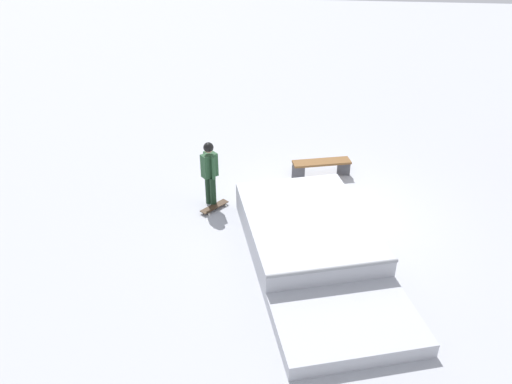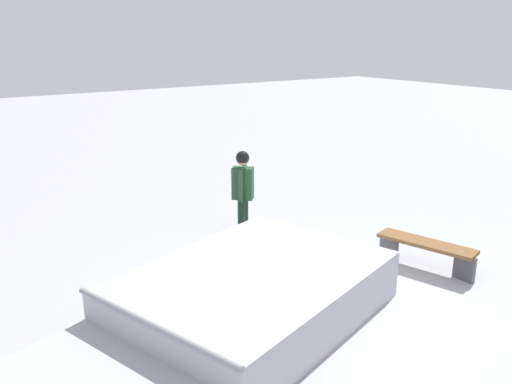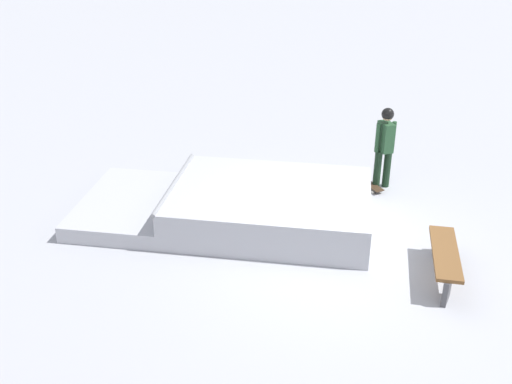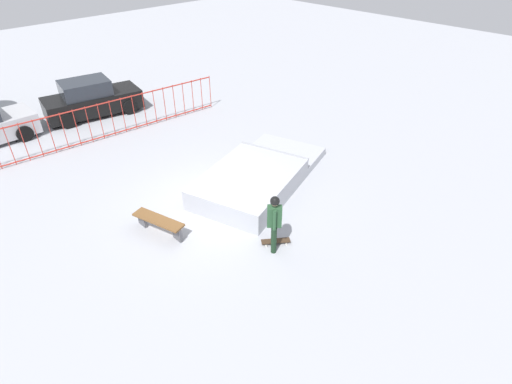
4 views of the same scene
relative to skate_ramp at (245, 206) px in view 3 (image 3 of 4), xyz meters
The scene contains 5 objects.
ground_plane 1.79m from the skate_ramp, behind, with size 60.00×60.00×0.00m, color #A8AAB2.
skate_ramp is the anchor object (origin of this frame).
skater 3.25m from the skate_ramp, 125.76° to the right, with size 0.42×0.43×1.73m.
skateboard 2.96m from the skate_ramp, 123.75° to the right, with size 0.76×0.64×0.09m.
park_bench 3.67m from the skate_ramp, behind, with size 0.82×1.65×0.48m.
Camera 3 is at (-2.88, 8.44, 5.57)m, focal length 42.40 mm.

